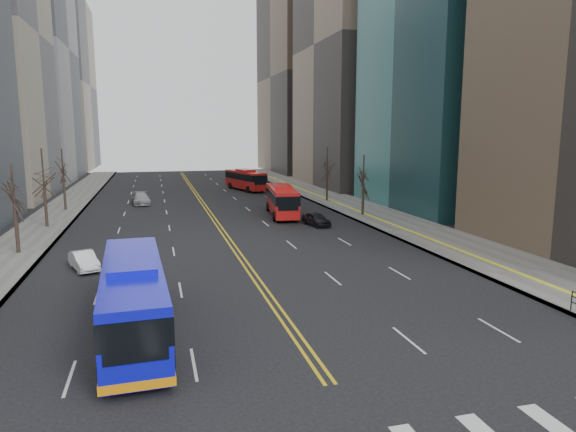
{
  "coord_description": "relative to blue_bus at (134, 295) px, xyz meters",
  "views": [
    {
      "loc": [
        -5.93,
        -11.46,
        9.15
      ],
      "look_at": [
        0.76,
        14.06,
        4.77
      ],
      "focal_mm": 32.0,
      "sensor_mm": 36.0,
      "label": 1
    }
  ],
  "objects": [
    {
      "name": "office_towers",
      "position": [
        7.16,
        56.81,
        22.06
      ],
      "size": [
        83.0,
        134.0,
        58.0
      ],
      "color": "gray",
      "rests_on": "ground"
    },
    {
      "name": "street_trees",
      "position": [
        -0.15,
        22.86,
        3.01
      ],
      "size": [
        35.2,
        47.2,
        7.6
      ],
      "color": "black",
      "rests_on": "ground"
    },
    {
      "name": "car_silver",
      "position": [
        -0.59,
        43.63,
        -1.14
      ],
      "size": [
        2.45,
        5.14,
        1.45
      ],
      "primitive_type": "imported",
      "rotation": [
        0.0,
        0.0,
        0.09
      ],
      "color": "#AAAAAF",
      "rests_on": "ground"
    },
    {
      "name": "sidewalk_left",
      "position": [
        -9.47,
        33.31,
        -1.79
      ],
      "size": [
        5.0,
        130.0,
        0.15
      ],
      "primitive_type": "cube",
      "color": "slate",
      "rests_on": "ground"
    },
    {
      "name": "car_white",
      "position": [
        -3.65,
        12.47,
        -1.25
      ],
      "size": [
        2.48,
        3.94,
        1.23
      ],
      "primitive_type": "imported",
      "rotation": [
        0.0,
        0.0,
        0.34
      ],
      "color": "white",
      "rests_on": "ground"
    },
    {
      "name": "centerline",
      "position": [
        7.03,
        43.31,
        -1.86
      ],
      "size": [
        0.55,
        100.0,
        0.01
      ],
      "color": "gold",
      "rests_on": "ground"
    },
    {
      "name": "red_bus_far",
      "position": [
        14.93,
        55.81,
        -0.04
      ],
      "size": [
        5.03,
        10.51,
        3.27
      ],
      "color": "red",
      "rests_on": "ground"
    },
    {
      "name": "sidewalk_right",
      "position": [
        24.53,
        33.31,
        -1.79
      ],
      "size": [
        7.0,
        130.0,
        0.15
      ],
      "primitive_type": "cube",
      "color": "slate",
      "rests_on": "ground"
    },
    {
      "name": "car_dark_mid",
      "position": [
        16.31,
        23.95,
        -1.21
      ],
      "size": [
        2.3,
        4.07,
        1.31
      ],
      "primitive_type": "imported",
      "rotation": [
        0.0,
        0.0,
        0.21
      ],
      "color": "black",
      "rests_on": "ground"
    },
    {
      "name": "red_bus_near",
      "position": [
        14.51,
        30.71,
        0.02
      ],
      "size": [
        3.72,
        10.8,
        3.37
      ],
      "color": "red",
      "rests_on": "ground"
    },
    {
      "name": "car_dark_far",
      "position": [
        19.53,
        70.84,
        -1.27
      ],
      "size": [
        2.67,
        4.55,
        1.19
      ],
      "primitive_type": "imported",
      "rotation": [
        0.0,
        0.0,
        -0.17
      ],
      "color": "black",
      "rests_on": "ground"
    },
    {
      "name": "blue_bus",
      "position": [
        0.0,
        0.0,
        0.0
      ],
      "size": [
        3.23,
        12.32,
        3.55
      ],
      "color": "#0E10DA",
      "rests_on": "ground"
    }
  ]
}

